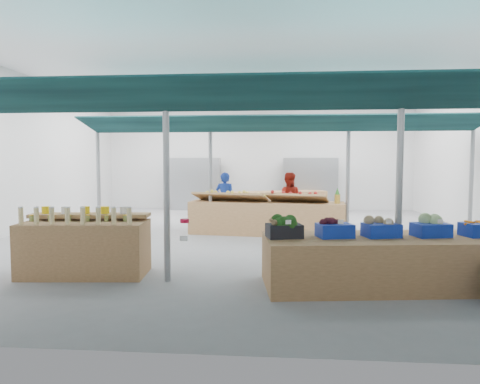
{
  "coord_description": "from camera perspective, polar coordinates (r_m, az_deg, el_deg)",
  "views": [
    {
      "loc": [
        0.67,
        -10.47,
        1.86
      ],
      "look_at": [
        -0.06,
        -1.6,
        1.24
      ],
      "focal_mm": 32.0,
      "sensor_mm": 36.0,
      "label": 1
    }
  ],
  "objects": [
    {
      "name": "pineapple",
      "position": [
        10.8,
        12.85,
        -0.54
      ],
      "size": [
        0.14,
        0.14,
        0.39
      ],
      "rotation": [
        0.0,
        0.0,
        -0.24
      ],
      "color": "#8C6019",
      "rests_on": "fruit_counter"
    },
    {
      "name": "apple_heap_yellow",
      "position": [
        11.07,
        -1.35,
        -0.41
      ],
      "size": [
        2.01,
        1.13,
        0.27
      ],
      "rotation": [
        0.0,
        0.0,
        -0.24
      ],
      "color": "#997247",
      "rests_on": "fruit_counter"
    },
    {
      "name": "back_shelving_right",
      "position": [
        16.55,
        9.32,
        0.97
      ],
      "size": [
        2.0,
        0.5,
        2.0
      ],
      "primitive_type": "cube",
      "color": "#B23F33",
      "rests_on": "floor"
    },
    {
      "name": "veg_counter",
      "position": [
        6.87,
        19.91,
        -8.72
      ],
      "size": [
        3.99,
        1.76,
        0.75
      ],
      "primitive_type": "cube",
      "rotation": [
        0.0,
        0.0,
        0.12
      ],
      "color": "brown",
      "rests_on": "floor"
    },
    {
      "name": "crate_celeriac",
      "position": [
        6.7,
        18.31,
        -4.48
      ],
      "size": [
        0.57,
        0.46,
        0.31
      ],
      "rotation": [
        0.0,
        0.0,
        0.25
      ],
      "color": "#0E299B",
      "rests_on": "veg_counter"
    },
    {
      "name": "crate_carrots",
      "position": [
        7.37,
        29.34,
        -4.3
      ],
      "size": [
        0.57,
        0.46,
        0.29
      ],
      "rotation": [
        0.0,
        0.0,
        0.25
      ],
      "color": "#0E299B",
      "rests_on": "veg_counter"
    },
    {
      "name": "vendor_left",
      "position": [
        12.19,
        -2.02,
        -1.05
      ],
      "size": [
        0.61,
        0.44,
        1.57
      ],
      "primitive_type": "imported",
      "rotation": [
        0.0,
        0.0,
        3.02
      ],
      "color": "navy",
      "rests_on": "floor"
    },
    {
      "name": "sparrow",
      "position": [
        6.17,
        4.52,
        -4.03
      ],
      "size": [
        0.12,
        0.09,
        0.11
      ],
      "rotation": [
        0.0,
        0.0,
        0.25
      ],
      "color": "brown",
      "rests_on": "crate_broccoli"
    },
    {
      "name": "fruit_counter",
      "position": [
        11.06,
        3.51,
        -3.48
      ],
      "size": [
        4.02,
        1.4,
        0.84
      ],
      "primitive_type": "cube",
      "rotation": [
        0.0,
        0.0,
        -0.12
      ],
      "color": "brown",
      "rests_on": "floor"
    },
    {
      "name": "awnings",
      "position": [
        8.77,
        5.28,
        10.01
      ],
      "size": [
        9.5,
        7.08,
        0.3
      ],
      "color": "black",
      "rests_on": "pole_grid"
    },
    {
      "name": "far_counter",
      "position": [
        15.29,
        3.35,
        -1.46
      ],
      "size": [
        4.52,
        2.55,
        0.81
      ],
      "primitive_type": "cube",
      "rotation": [
        0.0,
        0.0,
        0.39
      ],
      "color": "brown",
      "rests_on": "floor"
    },
    {
      "name": "bottle_shelf",
      "position": [
        7.56,
        -19.86,
        -6.79
      ],
      "size": [
        2.06,
        1.33,
        1.16
      ],
      "rotation": [
        0.0,
        0.0,
        0.08
      ],
      "color": "brown",
      "rests_on": "floor"
    },
    {
      "name": "floor",
      "position": [
        10.65,
        1.04,
        -6.05
      ],
      "size": [
        13.0,
        13.0,
        0.0
      ],
      "primitive_type": "plane",
      "color": "gray",
      "rests_on": "ground"
    },
    {
      "name": "vendor_right",
      "position": [
        12.11,
        6.47,
        -1.11
      ],
      "size": [
        0.83,
        0.68,
        1.57
      ],
      "primitive_type": "imported",
      "rotation": [
        0.0,
        0.0,
        3.02
      ],
      "color": "maroon",
      "rests_on": "floor"
    },
    {
      "name": "back_shelving_left",
      "position": [
        16.79,
        -6.18,
        1.04
      ],
      "size": [
        2.0,
        0.5,
        2.0
      ],
      "primitive_type": "cube",
      "color": "#B23F33",
      "rests_on": "floor"
    },
    {
      "name": "pole_grid",
      "position": [
        8.72,
        5.24,
        3.67
      ],
      "size": [
        10.0,
        4.6,
        3.0
      ],
      "color": "gray",
      "rests_on": "floor"
    },
    {
      "name": "crate_cabbage",
      "position": [
        7.0,
        24.1,
        -4.15
      ],
      "size": [
        0.57,
        0.46,
        0.35
      ],
      "rotation": [
        0.0,
        0.0,
        0.25
      ],
      "color": "#0E299B",
      "rests_on": "veg_counter"
    },
    {
      "name": "pole_ribbon",
      "position": [
        5.6,
        -7.42,
        -4.05
      ],
      "size": [
        0.12,
        0.12,
        0.28
      ],
      "color": "red",
      "rests_on": "pole_grid"
    },
    {
      "name": "apple_heap_red",
      "position": [
        10.82,
        7.64,
        -0.54
      ],
      "size": [
        1.62,
        1.03,
        0.27
      ],
      "rotation": [
        0.0,
        0.0,
        -0.24
      ],
      "color": "#997247",
      "rests_on": "fruit_counter"
    },
    {
      "name": "crate_broccoli",
      "position": [
        6.33,
        5.91,
        -4.65
      ],
      "size": [
        0.57,
        0.46,
        0.35
      ],
      "rotation": [
        0.0,
        0.0,
        0.25
      ],
      "color": "black",
      "rests_on": "veg_counter"
    },
    {
      "name": "hall",
      "position": [
        11.95,
        1.5,
        7.77
      ],
      "size": [
        13.0,
        13.0,
        13.0
      ],
      "color": "silver",
      "rests_on": "ground"
    },
    {
      "name": "crate_beets",
      "position": [
        6.49,
        12.51,
        -4.74
      ],
      "size": [
        0.57,
        0.46,
        0.29
      ],
      "rotation": [
        0.0,
        0.0,
        0.25
      ],
      "color": "#0E299B",
      "rests_on": "veg_counter"
    }
  ]
}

